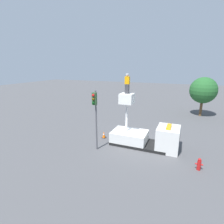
# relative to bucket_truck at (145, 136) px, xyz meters

# --- Properties ---
(ground_plane) EXTENTS (120.00, 120.00, 0.00)m
(ground_plane) POSITION_rel_bucket_truck_xyz_m (-0.58, 0.00, -0.93)
(ground_plane) COLOR #4C4C4F
(bucket_truck) EXTENTS (6.01, 2.37, 4.72)m
(bucket_truck) POSITION_rel_bucket_truck_xyz_m (0.00, 0.00, 0.00)
(bucket_truck) COLOR black
(bucket_truck) RESTS_ON ground
(worker) EXTENTS (0.40, 0.26, 1.75)m
(worker) POSITION_rel_bucket_truck_xyz_m (-1.84, 0.00, 4.66)
(worker) COLOR #38383D
(worker) RESTS_ON bucket_truck
(traffic_light_pole) EXTENTS (0.34, 0.57, 5.20)m
(traffic_light_pole) POSITION_rel_bucket_truck_xyz_m (-3.77, -2.45, 2.75)
(traffic_light_pole) COLOR #515156
(traffic_light_pole) RESTS_ON ground
(fire_hydrant) EXTENTS (0.50, 0.26, 0.90)m
(fire_hydrant) POSITION_rel_bucket_truck_xyz_m (4.33, -2.36, -0.50)
(fire_hydrant) COLOR red
(fire_hydrant) RESTS_ON ground
(traffic_cone_rear) EXTENTS (0.40, 0.40, 0.68)m
(traffic_cone_rear) POSITION_rel_bucket_truck_xyz_m (-4.27, 0.19, -0.61)
(traffic_cone_rear) COLOR black
(traffic_cone_rear) RESTS_ON ground
(tree_left_bg) EXTENTS (3.69, 3.69, 5.59)m
(tree_left_bg) POSITION_rel_bucket_truck_xyz_m (5.30, 12.92, 2.80)
(tree_left_bg) COLOR brown
(tree_left_bg) RESTS_ON ground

